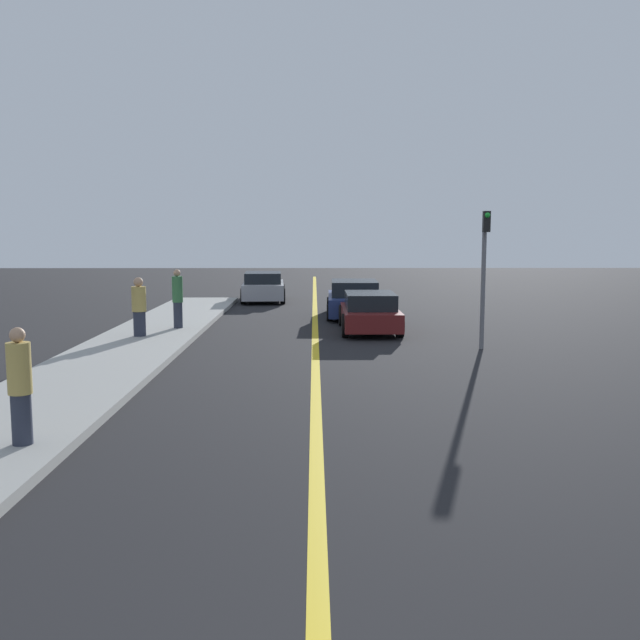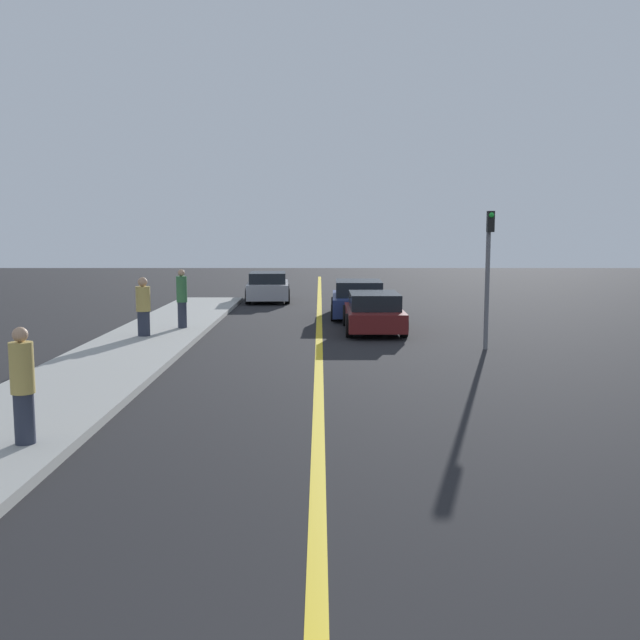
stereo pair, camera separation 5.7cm
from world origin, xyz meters
TOP-DOWN VIEW (x-y plane):
  - road_center_line at (0.00, 18.00)m, footprint 0.20×60.00m
  - sidewalk_left at (-4.91, 15.22)m, footprint 2.80×30.43m
  - car_near_right_lane at (1.73, 20.37)m, footprint 1.86×4.19m
  - car_ahead_center at (1.45, 24.32)m, footprint 2.08×4.45m
  - car_far_distant at (-2.34, 30.26)m, footprint 2.12×4.30m
  - pedestrian_near_curb at (-4.16, 7.83)m, footprint 0.33×0.33m
  - pedestrian_mid_group at (-5.06, 18.36)m, footprint 0.41×0.41m
  - pedestrian_far_standing at (-4.28, 20.11)m, footprint 0.33×0.33m
  - traffic_light at (4.50, 16.93)m, footprint 0.18×0.40m

SIDE VIEW (x-z plane):
  - road_center_line at x=0.00m, z-range 0.00..0.01m
  - sidewalk_left at x=-4.91m, z-range 0.00..0.16m
  - car_near_right_lane at x=1.73m, z-range -0.01..1.24m
  - car_ahead_center at x=1.45m, z-range -0.03..1.33m
  - car_far_distant at x=-2.34m, z-range -0.01..1.31m
  - pedestrian_mid_group at x=-5.06m, z-range 0.15..1.85m
  - pedestrian_near_curb at x=-4.16m, z-range 0.16..1.83m
  - pedestrian_far_standing at x=-4.28m, z-range 0.17..1.99m
  - traffic_light at x=4.50m, z-range 0.44..4.13m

